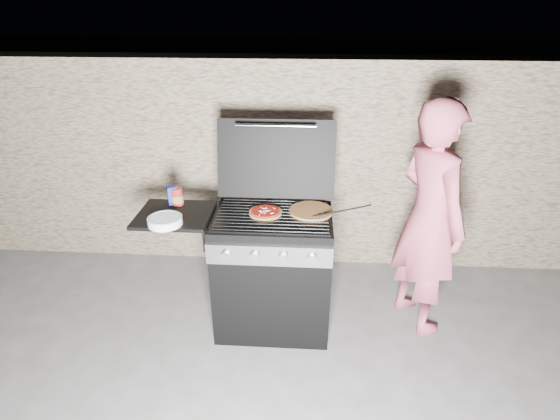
# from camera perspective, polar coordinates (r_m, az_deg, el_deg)

# --- Properties ---
(ground) EXTENTS (50.00, 50.00, 0.00)m
(ground) POSITION_cam_1_polar(r_m,az_deg,el_deg) (3.43, -0.86, -14.36)
(ground) COLOR #54514F
(stone_wall) EXTENTS (8.00, 0.35, 1.80)m
(stone_wall) POSITION_cam_1_polar(r_m,az_deg,el_deg) (3.89, 0.29, 6.17)
(stone_wall) COLOR tan
(stone_wall) RESTS_ON ground
(gas_grill) EXTENTS (1.34, 0.79, 0.91)m
(gas_grill) POSITION_cam_1_polar(r_m,az_deg,el_deg) (3.18, -5.45, -7.85)
(gas_grill) COLOR black
(gas_grill) RESTS_ON ground
(pizza_topped) EXTENTS (0.27, 0.27, 0.02)m
(pizza_topped) POSITION_cam_1_polar(r_m,az_deg,el_deg) (2.94, -1.92, -0.24)
(pizza_topped) COLOR #C08F3C
(pizza_topped) RESTS_ON gas_grill
(pizza_plain) EXTENTS (0.31, 0.31, 0.02)m
(pizza_plain) POSITION_cam_1_polar(r_m,az_deg,el_deg) (2.97, 4.09, -0.11)
(pizza_plain) COLOR #E1A25E
(pizza_plain) RESTS_ON gas_grill
(sauce_jar) EXTENTS (0.10, 0.10, 0.13)m
(sauce_jar) POSITION_cam_1_polar(r_m,az_deg,el_deg) (3.15, -13.29, 1.77)
(sauce_jar) COLOR maroon
(sauce_jar) RESTS_ON gas_grill
(blue_carton) EXTENTS (0.07, 0.06, 0.14)m
(blue_carton) POSITION_cam_1_polar(r_m,az_deg,el_deg) (3.15, -13.86, 1.80)
(blue_carton) COLOR #1626AB
(blue_carton) RESTS_ON gas_grill
(plate_stack) EXTENTS (0.23, 0.23, 0.05)m
(plate_stack) POSITION_cam_1_polar(r_m,az_deg,el_deg) (2.91, -14.79, -1.37)
(plate_stack) COLOR white
(plate_stack) RESTS_ON gas_grill
(person) EXTENTS (0.62, 0.73, 1.69)m
(person) POSITION_cam_1_polar(r_m,az_deg,el_deg) (3.17, 18.90, -1.25)
(person) COLOR #B94F65
(person) RESTS_ON ground
(tongs) EXTENTS (0.40, 0.07, 0.08)m
(tongs) POSITION_cam_1_polar(r_m,az_deg,el_deg) (2.91, 7.97, -0.20)
(tongs) COLOR black
(tongs) RESTS_ON gas_grill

